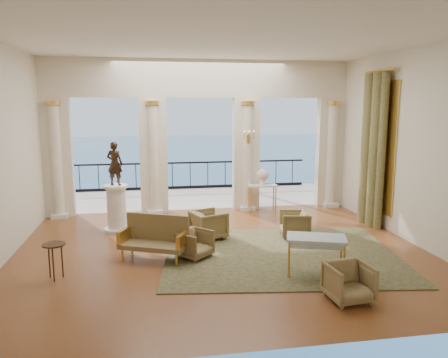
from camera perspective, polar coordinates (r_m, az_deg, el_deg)
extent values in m
plane|color=#502B15|center=(9.81, -0.34, -9.41)|extent=(9.00, 9.00, 0.00)
plane|color=beige|center=(5.44, 6.49, -0.62)|extent=(9.00, 0.00, 9.00)
plane|color=beige|center=(10.98, 23.57, 3.88)|extent=(0.00, 8.00, 8.00)
plane|color=white|center=(9.35, -0.37, 17.63)|extent=(9.00, 9.00, 0.00)
cube|color=beige|center=(13.09, -3.16, 12.96)|extent=(9.00, 0.30, 1.10)
cube|color=beige|center=(13.33, -20.87, 2.59)|extent=(0.80, 0.30, 3.40)
cylinder|color=beige|center=(13.17, -20.99, 2.06)|extent=(0.28, 0.28, 3.20)
cylinder|color=gold|center=(13.07, -21.44, 9.24)|extent=(0.40, 0.40, 0.12)
cube|color=silver|center=(13.45, -20.59, -4.45)|extent=(0.45, 0.45, 0.12)
cube|color=beige|center=(13.08, -9.18, 2.98)|extent=(0.80, 0.30, 3.40)
cylinder|color=beige|center=(12.91, -9.16, 2.45)|extent=(0.28, 0.28, 3.20)
cylinder|color=gold|center=(12.81, -9.37, 9.78)|extent=(0.40, 0.40, 0.12)
cube|color=silver|center=(13.20, -8.98, -4.20)|extent=(0.45, 0.45, 0.12)
cube|color=beige|center=(13.40, 2.90, 3.25)|extent=(0.80, 0.30, 3.40)
cylinder|color=beige|center=(13.23, 3.06, 2.73)|extent=(0.28, 0.28, 3.20)
cylinder|color=gold|center=(13.13, 3.13, 9.90)|extent=(0.40, 0.40, 0.12)
cube|color=silver|center=(13.51, 3.00, -3.76)|extent=(0.45, 0.45, 0.12)
cube|color=beige|center=(14.23, 13.59, 3.38)|extent=(0.80, 0.30, 3.40)
cylinder|color=beige|center=(14.07, 13.86, 2.89)|extent=(0.28, 0.28, 3.20)
cylinder|color=gold|center=(13.98, 14.14, 9.61)|extent=(0.40, 0.40, 0.12)
cube|color=silver|center=(14.33, 13.61, -3.23)|extent=(0.45, 0.45, 0.12)
cube|color=#A39786|center=(15.37, -3.85, -2.52)|extent=(10.00, 3.60, 0.10)
cube|color=black|center=(16.76, -4.46, 2.15)|extent=(9.00, 0.06, 0.06)
cube|color=black|center=(16.91, -4.41, -1.05)|extent=(9.00, 0.06, 0.10)
cylinder|color=black|center=(16.83, -4.43, 0.46)|extent=(0.03, 0.03, 1.00)
cylinder|color=black|center=(16.96, -18.36, 0.06)|extent=(0.03, 0.03, 1.00)
cylinder|color=black|center=(17.67, 8.92, 0.82)|extent=(0.03, 0.03, 1.00)
cylinder|color=#4C3823|center=(16.16, 2.87, 5.80)|extent=(0.20, 0.20, 4.20)
plane|color=#265488|center=(69.77, -8.36, 2.12)|extent=(160.00, 160.00, 0.00)
cylinder|color=#4C4928|center=(11.79, 19.90, 3.25)|extent=(0.26, 0.26, 4.00)
cylinder|color=#4C4928|center=(12.16, 18.69, 3.50)|extent=(0.32, 0.32, 4.00)
cylinder|color=#4C4928|center=(12.57, 17.89, 3.74)|extent=(0.26, 0.26, 4.00)
cylinder|color=gold|center=(12.17, 19.62, 13.13)|extent=(0.08, 1.40, 0.08)
cube|color=gold|center=(12.25, 19.59, 3.96)|extent=(0.04, 1.60, 3.40)
cube|color=gold|center=(13.04, 3.22, 5.28)|extent=(0.10, 0.04, 0.25)
cylinder|color=gold|center=(12.92, 2.70, 5.69)|extent=(0.02, 0.02, 0.22)
cylinder|color=gold|center=(12.95, 3.31, 5.69)|extent=(0.02, 0.02, 0.22)
cylinder|color=gold|center=(12.98, 3.91, 5.69)|extent=(0.02, 0.02, 0.22)
cube|color=#2B2F18|center=(9.67, 7.44, -9.72)|extent=(5.40, 4.45, 0.02)
imported|color=#463820|center=(9.36, -3.89, -8.29)|extent=(0.86, 0.86, 0.65)
imported|color=#463820|center=(7.67, 16.01, -12.65)|extent=(0.73, 0.69, 0.70)
imported|color=#463820|center=(10.87, 9.20, -5.68)|extent=(0.74, 0.78, 0.70)
imported|color=#463820|center=(10.59, -2.02, -5.81)|extent=(0.91, 0.93, 0.76)
cube|color=#463820|center=(9.31, -9.23, -8.60)|extent=(1.50, 1.08, 0.10)
cube|color=#463820|center=(9.45, -8.64, -6.22)|extent=(1.30, 0.64, 0.57)
cube|color=gold|center=(9.52, -12.87, -7.13)|extent=(0.31, 0.55, 0.27)
cube|color=gold|center=(9.02, -5.45, -7.88)|extent=(0.31, 0.55, 0.27)
cylinder|color=gold|center=(9.42, -13.14, -9.66)|extent=(0.05, 0.05, 0.26)
cylinder|color=gold|center=(8.96, -6.22, -10.50)|extent=(0.05, 0.05, 0.26)
cylinder|color=gold|center=(9.80, -11.91, -8.84)|extent=(0.05, 0.05, 0.26)
cylinder|color=gold|center=(9.35, -5.24, -9.58)|extent=(0.05, 0.05, 0.26)
cube|color=#92A6B7|center=(8.48, 11.96, -7.54)|extent=(1.23, 0.92, 0.05)
cylinder|color=gold|center=(8.35, 8.48, -10.45)|extent=(0.04, 0.04, 0.70)
cylinder|color=gold|center=(8.41, 15.42, -10.55)|extent=(0.04, 0.04, 0.70)
cylinder|color=gold|center=(8.82, 8.51, -9.33)|extent=(0.04, 0.04, 0.70)
cylinder|color=gold|center=(8.88, 15.06, -9.44)|extent=(0.04, 0.04, 0.70)
cylinder|color=silver|center=(11.59, -13.74, -6.42)|extent=(0.66, 0.66, 0.09)
cylinder|color=silver|center=(11.45, -13.85, -3.74)|extent=(0.48, 0.48, 1.05)
cylinder|color=silver|center=(11.34, -13.97, -0.94)|extent=(0.61, 0.61, 0.07)
imported|color=black|center=(11.25, -14.09, 1.98)|extent=(0.47, 0.38, 1.10)
cube|color=silver|center=(13.16, 5.05, -0.87)|extent=(0.87, 0.36, 0.05)
cylinder|color=gold|center=(13.05, 3.50, -2.79)|extent=(0.04, 0.04, 0.77)
cylinder|color=gold|center=(13.22, 6.77, -2.67)|extent=(0.04, 0.04, 0.77)
cylinder|color=gold|center=(13.28, 3.29, -2.56)|extent=(0.04, 0.04, 0.77)
cylinder|color=gold|center=(13.44, 6.51, -2.45)|extent=(0.04, 0.04, 0.77)
cylinder|color=white|center=(13.13, 5.06, -0.29)|extent=(0.18, 0.18, 0.22)
sphere|color=pink|center=(13.10, 5.07, 0.51)|extent=(0.36, 0.36, 0.36)
cylinder|color=black|center=(8.72, -21.35, -7.97)|extent=(0.42, 0.42, 0.03)
cylinder|color=black|center=(8.86, -20.38, -9.95)|extent=(0.03, 0.03, 0.65)
cylinder|color=black|center=(8.92, -21.85, -9.92)|extent=(0.03, 0.03, 0.65)
cylinder|color=black|center=(8.71, -21.41, -10.37)|extent=(0.03, 0.03, 0.65)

